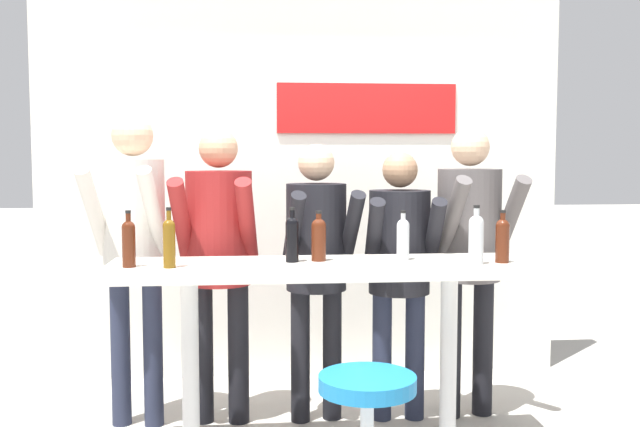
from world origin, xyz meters
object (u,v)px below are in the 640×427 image
object	(u,v)px
person_left	(219,243)
wine_bottle_4	(319,237)
bar_stool	(367,423)
tasting_table	(321,296)
wine_bottle_1	(502,238)
person_center_right	(470,240)
wine_bottle_5	(292,237)
wine_bottle_3	(169,241)
person_center_left	(317,251)
person_center	(400,256)
person_far_left	(134,233)
wine_bottle_2	(129,241)
wine_bottle_0	(476,237)
wine_bottle_6	(403,237)

from	to	relation	value
person_left	wine_bottle_4	size ratio (longest dim) A/B	6.67
bar_stool	person_left	distance (m)	1.55
person_left	wine_bottle_4	distance (m)	0.77
tasting_table	wine_bottle_1	xyz separation A→B (m)	(0.94, -0.09, 0.30)
person_center_right	wine_bottle_5	xyz separation A→B (m)	(-1.12, -0.53, 0.09)
person_left	wine_bottle_5	bearing A→B (deg)	-47.06
person_center_right	wine_bottle_3	distance (m)	1.86
wine_bottle_4	wine_bottle_5	world-z (taller)	wine_bottle_5
person_center_left	person_center	bearing A→B (deg)	-11.54
wine_bottle_5	wine_bottle_3	bearing A→B (deg)	-166.96
person_left	person_far_left	bearing A→B (deg)	-173.32
wine_bottle_1	wine_bottle_4	size ratio (longest dim) A/B	1.03
wine_bottle_5	person_left	bearing A→B (deg)	126.38
person_far_left	tasting_table	bearing A→B (deg)	-19.73
tasting_table	person_far_left	world-z (taller)	person_far_left
bar_stool	wine_bottle_4	world-z (taller)	wine_bottle_4
person_center	person_center_right	distance (m)	0.45
person_center_left	wine_bottle_5	xyz separation A→B (m)	(-0.18, -0.54, 0.15)
person_left	wine_bottle_4	world-z (taller)	person_left
wine_bottle_2	tasting_table	bearing A→B (deg)	4.41
tasting_table	person_far_left	distance (m)	1.24
tasting_table	wine_bottle_1	distance (m)	0.99
person_center_right	person_center	bearing A→B (deg)	174.87
bar_stool	wine_bottle_0	distance (m)	1.12
wine_bottle_3	wine_bottle_6	bearing A→B (deg)	7.48
person_left	wine_bottle_3	size ratio (longest dim) A/B	5.89
wine_bottle_1	wine_bottle_2	world-z (taller)	wine_bottle_2
wine_bottle_0	wine_bottle_2	distance (m)	1.76
wine_bottle_2	person_center_left	bearing A→B (deg)	32.76
bar_stool	person_left	size ratio (longest dim) A/B	0.36
wine_bottle_3	wine_bottle_5	bearing A→B (deg)	13.04
person_center_right	wine_bottle_1	xyz separation A→B (m)	(-0.02, -0.65, 0.08)
person_far_left	wine_bottle_6	world-z (taller)	person_far_left
person_center_left	wine_bottle_4	world-z (taller)	person_center_left
tasting_table	wine_bottle_0	bearing A→B (deg)	-9.82
wine_bottle_2	person_center_right	bearing A→B (deg)	18.04
person_left	wine_bottle_6	size ratio (longest dim) A/B	6.68
wine_bottle_2	wine_bottle_3	world-z (taller)	wine_bottle_3
wine_bottle_4	person_center_left	bearing A→B (deg)	86.23
person_center	wine_bottle_6	distance (m)	0.53
tasting_table	wine_bottle_2	size ratio (longest dim) A/B	7.75
bar_stool	wine_bottle_3	distance (m)	1.30
bar_stool	person_center_left	bearing A→B (deg)	95.71
person_far_left	person_left	size ratio (longest dim) A/B	1.04
wine_bottle_5	person_center_right	bearing A→B (deg)	25.25
person_center_right	wine_bottle_1	bearing A→B (deg)	-99.68
person_far_left	wine_bottle_6	size ratio (longest dim) A/B	6.97
tasting_table	person_left	world-z (taller)	person_left
person_center	wine_bottle_0	size ratio (longest dim) A/B	5.37
person_left	wine_bottle_6	bearing A→B (deg)	-21.65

